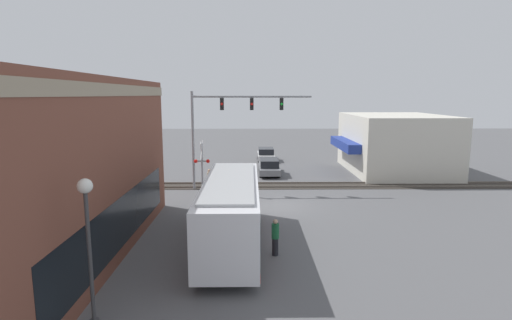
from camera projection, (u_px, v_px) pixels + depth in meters
name	position (u px, v px, depth m)	size (l,w,h in m)	color
ground_plane	(280.00, 207.00, 25.91)	(120.00, 120.00, 0.00)	#565659
shop_building	(394.00, 143.00, 37.36)	(10.88, 9.46, 5.34)	beige
city_bus	(231.00, 209.00, 19.02)	(10.29, 2.59, 3.25)	silver
traffic_signal_gantry	(229.00, 116.00, 29.84)	(0.42, 8.99, 7.45)	gray
crossing_signal	(202.00, 161.00, 29.67)	(1.41, 1.18, 3.81)	gray
streetlamp	(89.00, 244.00, 11.62)	(0.44, 0.44, 4.84)	#38383A
rail_track_near	(274.00, 185.00, 31.83)	(2.60, 60.00, 0.15)	#332D28
parked_car_grey	(269.00, 167.00, 36.33)	(4.84, 1.82, 1.43)	slate
parked_car_white	(266.00, 155.00, 44.03)	(4.33, 1.82, 1.39)	silver
pedestrian_at_crossing	(209.00, 181.00, 29.34)	(0.34, 0.34, 1.81)	#2D3351
pedestrian_near_bus	(275.00, 237.00, 17.94)	(0.34, 0.34, 1.69)	black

